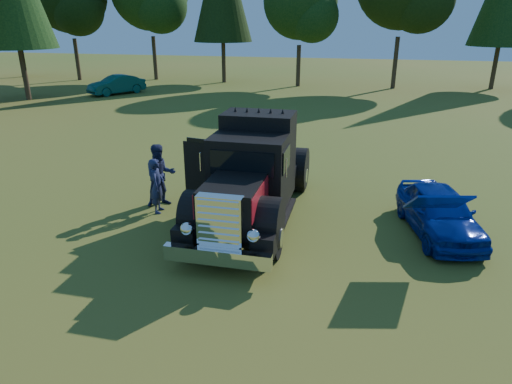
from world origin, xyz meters
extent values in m
plane|color=#3E5F1C|center=(0.00, 0.00, 0.00)|extent=(120.00, 120.00, 0.00)
cylinder|color=#2D2116|center=(-32.00, 30.00, 2.16)|extent=(0.36, 0.36, 4.32)
cylinder|color=#2D2116|center=(-25.00, 29.00, 1.89)|extent=(0.36, 0.36, 3.78)
sphere|color=black|center=(-23.74, 28.16, 6.30)|extent=(4.62, 4.62, 4.62)
cylinder|color=#2D2116|center=(-18.00, 31.00, 1.98)|extent=(0.36, 0.36, 3.96)
sphere|color=black|center=(-16.68, 30.12, 6.60)|extent=(4.84, 4.84, 4.84)
cylinder|color=#2D2116|center=(-11.00, 30.50, 2.34)|extent=(0.36, 0.36, 4.68)
cylinder|color=#2D2116|center=(-4.00, 29.50, 1.71)|extent=(0.36, 0.36, 3.42)
sphere|color=black|center=(-4.00, 29.50, 6.84)|extent=(6.08, 6.08, 6.08)
sphere|color=black|center=(-2.86, 28.74, 5.70)|extent=(4.18, 4.18, 4.18)
cylinder|color=#2D2116|center=(4.00, 30.00, 2.07)|extent=(0.36, 0.36, 4.14)
cylinder|color=#2D2116|center=(12.00, 31.50, 2.25)|extent=(0.36, 0.36, 4.50)
cylinder|color=#2D2116|center=(-22.00, 18.00, 2.34)|extent=(0.36, 0.36, 4.68)
cylinder|color=black|center=(-2.33, -0.87, 0.55)|extent=(0.32, 1.10, 1.10)
cylinder|color=black|center=(-0.23, -0.87, 0.55)|extent=(0.32, 1.10, 1.10)
cylinder|color=black|center=(-2.33, 3.93, 0.55)|extent=(0.32, 1.10, 1.10)
cylinder|color=black|center=(-0.23, 3.93, 0.55)|extent=(0.32, 1.10, 1.10)
cylinder|color=black|center=(-2.00, 3.93, 0.55)|extent=(0.32, 1.10, 1.10)
cylinder|color=black|center=(-0.56, 3.93, 0.55)|extent=(0.32, 1.10, 1.10)
cube|color=black|center=(-1.28, 1.73, 0.62)|extent=(1.60, 6.40, 0.28)
cube|color=white|center=(-1.28, -2.12, 0.55)|extent=(2.50, 0.22, 0.36)
cube|color=white|center=(-1.28, -1.82, 1.25)|extent=(1.05, 0.30, 1.30)
cube|color=black|center=(-1.28, -0.77, 1.30)|extent=(1.35, 1.80, 1.10)
cube|color=maroon|center=(-1.97, -0.77, 1.50)|extent=(0.02, 1.80, 0.60)
cube|color=maroon|center=(-0.59, -0.77, 1.50)|extent=(0.02, 1.80, 0.60)
cylinder|color=black|center=(-2.23, -0.87, 0.95)|extent=(0.55, 1.24, 1.24)
cylinder|color=black|center=(-0.33, -0.87, 0.95)|extent=(0.55, 1.24, 1.24)
sphere|color=white|center=(-2.06, -1.89, 1.05)|extent=(0.32, 0.32, 0.32)
sphere|color=white|center=(-0.50, -1.89, 1.05)|extent=(0.32, 0.32, 0.32)
cube|color=black|center=(-1.28, 0.78, 1.55)|extent=(2.05, 1.30, 2.10)
cube|color=black|center=(-1.28, 0.11, 2.05)|extent=(1.70, 0.05, 0.65)
cube|color=black|center=(-1.28, 2.08, 1.75)|extent=(2.05, 1.30, 2.50)
cube|color=black|center=(-1.28, 3.73, 0.95)|extent=(2.00, 2.00, 0.35)
cube|color=black|center=(-2.85, 1.32, 1.45)|extent=(1.09, 0.27, 1.50)
cube|color=maroon|center=(-2.86, 1.37, 1.30)|extent=(0.84, 0.18, 0.75)
imported|color=#1708AD|center=(3.89, 1.47, 0.65)|extent=(2.31, 4.03, 1.29)
cube|color=#1708AD|center=(3.52, -0.18, 1.55)|extent=(1.47, 1.19, 0.67)
imported|color=#1C1F42|center=(-4.19, 1.14, 0.84)|extent=(0.49, 0.67, 1.69)
imported|color=navy|center=(-4.32, 1.67, 0.99)|extent=(1.22, 1.17, 1.97)
imported|color=#09393A|center=(-17.10, 21.91, 0.71)|extent=(3.63, 4.46, 1.43)
camera|label=1|loc=(1.62, -10.71, 5.56)|focal=32.00mm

